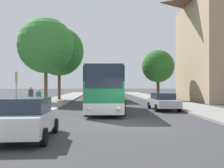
# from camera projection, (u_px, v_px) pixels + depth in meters

# --- Properties ---
(ground_plane) EXTENTS (300.00, 300.00, 0.00)m
(ground_plane) POSITION_uv_depth(u_px,v_px,m) (125.00, 124.00, 14.00)
(ground_plane) COLOR #38383A
(ground_plane) RESTS_ON ground
(bus_front) EXTENTS (3.09, 10.45, 3.39)m
(bus_front) POSITION_uv_depth(u_px,v_px,m) (106.00, 89.00, 20.79)
(bus_front) COLOR silver
(bus_front) RESTS_ON ground_plane
(bus_middle) EXTENTS (3.02, 11.07, 3.52)m
(bus_middle) POSITION_uv_depth(u_px,v_px,m) (106.00, 87.00, 35.76)
(bus_middle) COLOR silver
(bus_middle) RESTS_ON ground_plane
(bus_rear) EXTENTS (3.14, 10.69, 3.54)m
(bus_rear) POSITION_uv_depth(u_px,v_px,m) (104.00, 86.00, 49.47)
(bus_rear) COLOR gray
(bus_rear) RESTS_ON ground_plane
(parked_car_left_curb) EXTENTS (2.11, 4.08, 1.59)m
(parked_car_left_curb) POSITION_uv_depth(u_px,v_px,m) (26.00, 118.00, 10.04)
(parked_car_left_curb) COLOR silver
(parked_car_left_curb) RESTS_ON ground_plane
(parked_car_right_near) EXTENTS (2.09, 4.35, 1.43)m
(parked_car_right_near) POSITION_uv_depth(u_px,v_px,m) (163.00, 101.00, 21.77)
(parked_car_right_near) COLOR #B7B7BC
(parked_car_right_near) RESTS_ON ground_plane
(bus_stop_sign) EXTENTS (0.08, 0.45, 2.76)m
(bus_stop_sign) POSITION_uv_depth(u_px,v_px,m) (16.00, 89.00, 15.70)
(bus_stop_sign) COLOR gray
(bus_stop_sign) RESTS_ON sidewalk_left
(pedestrian_waiting_near) EXTENTS (0.36, 0.36, 1.84)m
(pedestrian_waiting_near) POSITION_uv_depth(u_px,v_px,m) (31.00, 98.00, 19.69)
(pedestrian_waiting_near) COLOR #23232D
(pedestrian_waiting_near) RESTS_ON sidewalk_left
(pedestrian_waiting_far) EXTENTS (0.36, 0.36, 1.68)m
(pedestrian_waiting_far) POSITION_uv_depth(u_px,v_px,m) (38.00, 101.00, 18.20)
(pedestrian_waiting_far) COLOR #23232D
(pedestrian_waiting_far) RESTS_ON sidewalk_left
(tree_left_near) EXTENTS (6.52, 6.52, 9.85)m
(tree_left_near) POSITION_uv_depth(u_px,v_px,m) (46.00, 46.00, 30.59)
(tree_left_near) COLOR brown
(tree_left_near) RESTS_ON sidewalk_left
(tree_left_far) EXTENTS (6.64, 6.64, 9.85)m
(tree_left_far) POSITION_uv_depth(u_px,v_px,m) (59.00, 51.00, 35.47)
(tree_left_far) COLOR brown
(tree_left_far) RESTS_ON sidewalk_left
(tree_right_near) EXTENTS (4.38, 4.38, 6.70)m
(tree_right_near) POSITION_uv_depth(u_px,v_px,m) (158.00, 66.00, 35.41)
(tree_right_near) COLOR #47331E
(tree_right_near) RESTS_ON sidewalk_right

